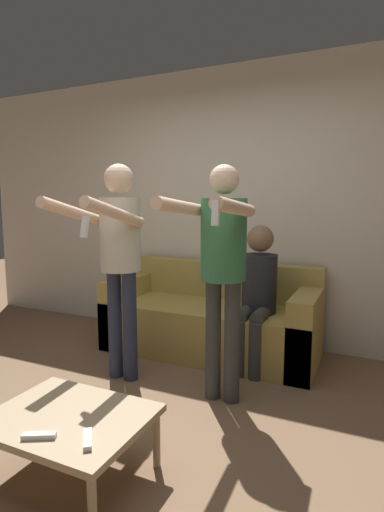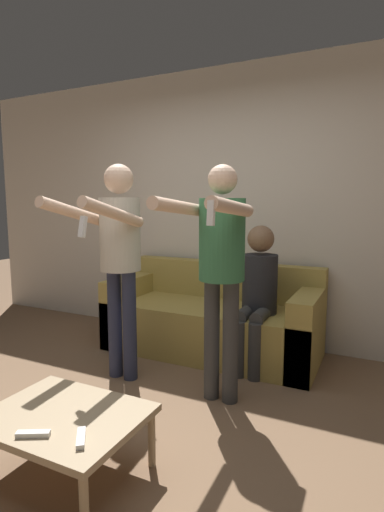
% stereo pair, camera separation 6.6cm
% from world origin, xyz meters
% --- Properties ---
extents(ground_plane, '(14.00, 14.00, 0.00)m').
position_xyz_m(ground_plane, '(0.00, 0.00, 0.00)').
color(ground_plane, brown).
extents(wall_back, '(6.40, 0.06, 2.70)m').
position_xyz_m(wall_back, '(0.00, 2.01, 1.35)').
color(wall_back, beige).
rests_on(wall_back, ground_plane).
extents(couch, '(1.95, 0.81, 0.81)m').
position_xyz_m(couch, '(-0.03, 1.57, 0.29)').
color(couch, '#AD9347').
rests_on(couch, ground_plane).
extents(person_standing_left, '(0.43, 0.80, 1.68)m').
position_xyz_m(person_standing_left, '(-0.45, 0.71, 1.05)').
color(person_standing_left, '#282D47').
rests_on(person_standing_left, ground_plane).
extents(person_standing_right, '(0.43, 0.78, 1.64)m').
position_xyz_m(person_standing_right, '(0.39, 0.71, 1.03)').
color(person_standing_right, '#383838').
rests_on(person_standing_right, ground_plane).
extents(person_seated, '(0.30, 0.52, 1.20)m').
position_xyz_m(person_seated, '(0.45, 1.40, 0.67)').
color(person_seated, '#383838').
rests_on(person_seated, ground_plane).
extents(coffee_table, '(0.79, 0.61, 0.34)m').
position_xyz_m(coffee_table, '(-0.02, -0.36, 0.31)').
color(coffee_table, tan).
rests_on(coffee_table, ground_plane).
extents(remote_near, '(0.15, 0.10, 0.02)m').
position_xyz_m(remote_near, '(-0.00, -0.57, 0.35)').
color(remote_near, white).
rests_on(remote_near, coffee_table).
extents(remote_far, '(0.12, 0.14, 0.02)m').
position_xyz_m(remote_far, '(0.22, -0.50, 0.35)').
color(remote_far, white).
rests_on(remote_far, coffee_table).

